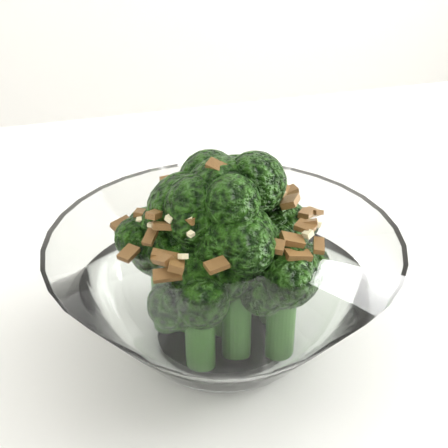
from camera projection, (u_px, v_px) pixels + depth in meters
name	position (u px, v px, depth m)	size (l,w,h in m)	color
broccoli_dish	(225.00, 277.00, 0.43)	(0.22, 0.22, 0.14)	white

